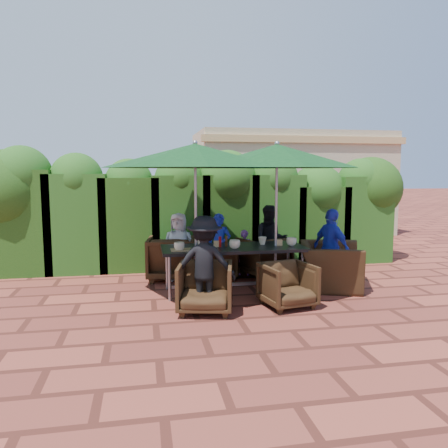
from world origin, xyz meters
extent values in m
plane|color=brown|center=(0.00, 0.00, 0.00)|extent=(80.00, 80.00, 0.00)
cube|color=black|center=(0.20, 0.24, 0.72)|extent=(2.33, 0.90, 0.05)
cube|color=gray|center=(0.20, 0.24, 0.12)|extent=(2.13, 0.05, 0.05)
cylinder|color=gray|center=(-0.86, -0.11, 0.35)|extent=(0.05, 0.05, 0.70)
cylinder|color=gray|center=(-0.86, 0.59, 0.35)|extent=(0.05, 0.05, 0.70)
cylinder|color=gray|center=(1.27, -0.11, 0.35)|extent=(0.05, 0.05, 0.70)
cylinder|color=gray|center=(1.27, 0.59, 0.35)|extent=(0.05, 0.05, 0.70)
cylinder|color=gray|center=(-0.41, 0.26, 0.01)|extent=(0.44, 0.44, 0.03)
cylinder|color=gray|center=(-0.41, 0.26, 1.20)|extent=(0.04, 0.04, 2.40)
cone|color=black|center=(-0.41, 0.26, 2.22)|extent=(2.91, 2.91, 0.38)
sphere|color=gray|center=(-0.41, 0.26, 2.42)|extent=(0.08, 0.08, 0.08)
cylinder|color=gray|center=(0.91, 0.19, 0.01)|extent=(0.44, 0.44, 0.03)
cylinder|color=gray|center=(0.91, 0.19, 1.20)|extent=(0.04, 0.04, 2.40)
cone|color=black|center=(0.91, 0.19, 2.22)|extent=(2.67, 2.67, 0.38)
sphere|color=gray|center=(0.91, 0.19, 2.42)|extent=(0.08, 0.08, 0.08)
imported|color=black|center=(-0.75, 1.27, 0.43)|extent=(0.94, 0.90, 0.87)
imported|color=black|center=(0.20, 1.27, 0.34)|extent=(0.82, 0.79, 0.69)
imported|color=black|center=(1.00, 1.20, 0.41)|extent=(1.02, 0.99, 0.82)
imported|color=black|center=(-0.40, -0.72, 0.39)|extent=(0.88, 0.85, 0.77)
imported|color=black|center=(0.82, -0.71, 0.36)|extent=(0.80, 0.77, 0.71)
imported|color=black|center=(1.88, 0.19, 0.50)|extent=(1.09, 1.33, 1.00)
imported|color=silver|center=(-0.61, 1.17, 0.62)|extent=(0.69, 0.52, 1.23)
imported|color=#2231B9|center=(0.13, 1.16, 0.60)|extent=(0.54, 0.49, 1.21)
imported|color=black|center=(1.13, 1.20, 0.67)|extent=(0.71, 0.52, 1.34)
imported|color=black|center=(-0.40, -0.62, 0.68)|extent=(0.93, 0.59, 1.35)
imported|color=#2231B9|center=(1.89, 0.17, 0.68)|extent=(0.65, 0.88, 1.35)
imported|color=#F0549D|center=(-0.23, 1.22, 0.37)|extent=(0.32, 0.29, 0.73)
imported|color=#944BA3|center=(0.65, 1.33, 0.43)|extent=(0.38, 0.35, 0.87)
imported|color=green|center=(1.85, 4.24, 0.91)|extent=(1.77, 1.40, 1.82)
imported|color=#F0549D|center=(2.51, 4.42, 0.82)|extent=(0.87, 0.64, 1.65)
imported|color=gray|center=(3.44, 4.21, 0.91)|extent=(1.19, 1.21, 1.82)
imported|color=beige|center=(-0.70, 0.03, 0.82)|extent=(0.17, 0.17, 0.13)
imported|color=beige|center=(-0.34, 0.30, 0.81)|extent=(0.14, 0.14, 0.13)
imported|color=beige|center=(0.18, 0.05, 0.82)|extent=(0.18, 0.18, 0.14)
imported|color=beige|center=(0.72, 0.34, 0.82)|extent=(0.14, 0.14, 0.13)
imported|color=beige|center=(1.16, 0.14, 0.82)|extent=(0.17, 0.17, 0.14)
cylinder|color=#B20C0A|center=(-0.02, 0.25, 0.83)|extent=(0.04, 0.04, 0.17)
cylinder|color=#4C230C|center=(0.09, 0.27, 0.83)|extent=(0.04, 0.04, 0.17)
cube|color=#99754A|center=(-0.65, 0.05, 0.76)|extent=(0.35, 0.25, 0.02)
cube|color=#DBB270|center=(-0.06, 0.27, 0.80)|extent=(0.12, 0.06, 0.10)
cube|color=#DBB270|center=(0.96, 0.20, 0.80)|extent=(0.12, 0.06, 0.10)
cube|color=#15380F|center=(-3.50, 2.30, 1.00)|extent=(1.15, 0.95, 2.01)
sphere|color=#15380F|center=(-3.50, 2.30, 1.91)|extent=(1.13, 1.13, 1.13)
cube|color=#15380F|center=(-2.50, 2.30, 0.96)|extent=(1.15, 0.95, 1.93)
sphere|color=#15380F|center=(-2.50, 2.30, 1.83)|extent=(1.02, 1.02, 1.02)
cube|color=#15380F|center=(-1.50, 2.30, 0.93)|extent=(1.15, 0.95, 1.85)
sphere|color=#15380F|center=(-1.50, 2.30, 1.75)|extent=(0.96, 0.96, 0.96)
cube|color=#15380F|center=(-0.50, 2.30, 0.95)|extent=(1.15, 0.95, 1.90)
sphere|color=#15380F|center=(-0.50, 2.30, 1.80)|extent=(1.01, 1.01, 1.01)
cube|color=#15380F|center=(0.50, 2.30, 0.95)|extent=(1.15, 0.95, 1.91)
sphere|color=#15380F|center=(0.50, 2.30, 1.81)|extent=(1.22, 1.22, 1.22)
cube|color=#15380F|center=(1.50, 2.30, 0.95)|extent=(1.15, 0.95, 1.90)
sphere|color=#15380F|center=(1.50, 2.30, 1.80)|extent=(1.06, 1.06, 1.06)
cube|color=#15380F|center=(2.50, 2.30, 0.83)|extent=(1.15, 0.95, 1.65)
sphere|color=#15380F|center=(2.50, 2.30, 1.55)|extent=(1.17, 1.17, 1.17)
cube|color=#15380F|center=(3.50, 2.30, 0.93)|extent=(1.15, 0.95, 1.87)
sphere|color=#15380F|center=(3.50, 2.30, 1.77)|extent=(0.99, 0.99, 0.99)
sphere|color=#15380F|center=(-3.80, 2.40, 1.60)|extent=(1.60, 1.60, 1.60)
sphere|color=#15380F|center=(3.80, 2.40, 1.60)|extent=(1.40, 1.40, 1.40)
cube|color=#C2AE90|center=(3.50, 7.00, 1.60)|extent=(6.00, 3.00, 3.20)
cube|color=#DBB270|center=(3.50, 5.55, 2.90)|extent=(6.20, 0.25, 0.20)
camera|label=1|loc=(-1.25, -6.65, 1.97)|focal=35.00mm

